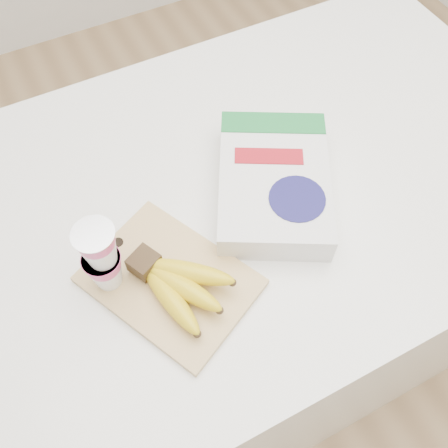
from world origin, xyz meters
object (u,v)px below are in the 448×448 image
cereal_box (274,183)px  cutting_board (170,281)px  table (255,277)px  bananas (177,284)px  yogurt_stack (101,257)px

cereal_box → cutting_board: bearing=-132.7°
table → cutting_board: cutting_board is taller
cutting_board → bananas: size_ratio=1.45×
bananas → cereal_box: size_ratio=0.53×
cereal_box → yogurt_stack: bearing=-144.4°
bananas → cutting_board: bearing=102.0°
bananas → yogurt_stack: 0.14m
bananas → yogurt_stack: size_ratio=1.23×
bananas → yogurt_stack: yogurt_stack is taller
cutting_board → bananas: bearing=-104.1°
table → cereal_box: bearing=-109.4°
table → cutting_board: 0.59m
cutting_board → yogurt_stack: size_ratio=1.79×
table → bananas: bananas is taller
bananas → cereal_box: 0.28m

